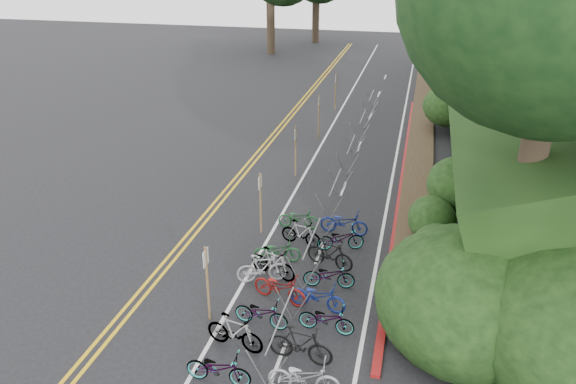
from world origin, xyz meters
The scene contains 10 objects.
ground centered at (0.00, 0.00, 0.00)m, with size 120.00×120.00×0.00m, color black.
road_markings centered at (0.63, 10.10, 0.00)m, with size 7.47×80.00×0.01m.
red_curb centered at (5.70, 12.00, 0.05)m, with size 0.25×28.00×0.10m, color maroon.
embankment centered at (12.96, 19.04, 2.57)m, with size 14.30×48.14×9.11m.
bike_rack_front centered at (3.03, -1.48, 0.80)m, with size 1.09×3.08×1.07m.
bike_racks_rest centered at (3.00, 13.00, 0.85)m, with size 1.14×23.00×1.17m.
signpost_near centered at (0.61, -0.62, 1.42)m, with size 0.08×0.40×2.48m.
signposts_rest centered at (0.60, 14.00, 1.43)m, with size 0.08×18.40×2.50m.
bike_front centered at (1.60, 1.71, 0.52)m, with size 1.73×0.49×1.04m, color #9E9EA3.
bike_valet centered at (2.95, 1.22, 0.48)m, with size 3.18×10.62×1.10m.
Camera 1 is at (6.15, -13.55, 10.39)m, focal length 35.00 mm.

